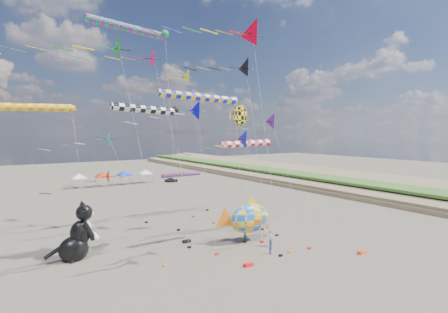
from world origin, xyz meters
TOP-DOWN VIEW (x-y plane):
  - ground at (0.00, 0.00)m, footprint 260.00×260.00m
  - delta_kite_0 at (-14.27, 8.50)m, footprint 13.65×2.25m
  - delta_kite_1 at (-3.19, 23.51)m, footprint 16.67×2.95m
  - delta_kite_2 at (-12.65, 16.98)m, footprint 10.07×1.64m
  - delta_kite_3 at (2.28, 4.62)m, footprint 8.46×1.82m
  - delta_kite_4 at (3.92, 13.25)m, footprint 12.98×2.73m
  - delta_kite_5 at (-0.95, 4.64)m, footprint 12.26×2.81m
  - delta_kite_6 at (-9.29, 24.15)m, footprint 11.55×2.05m
  - delta_kite_7 at (-0.09, 18.84)m, footprint 10.00×2.20m
  - delta_kite_8 at (-5.72, 8.46)m, footprint 8.30×2.00m
  - delta_kite_9 at (-1.55, 4.87)m, footprint 10.35×1.96m
  - windsock_0 at (-17.02, 22.33)m, footprint 9.38×0.88m
  - windsock_1 at (-7.84, 18.45)m, footprint 10.75×0.92m
  - windsock_2 at (2.24, 9.99)m, footprint 7.96×0.72m
  - windsock_3 at (-3.48, 10.06)m, footprint 10.16×0.80m
  - windsock_4 at (2.24, 26.09)m, footprint 7.73×0.66m
  - windsock_5 at (-8.51, 11.83)m, footprint 8.03×0.76m
  - angelfish_kite at (4.37, 14.81)m, footprint 3.74×3.02m
  - cat_inflatable at (-14.79, 14.86)m, footprint 4.20×2.13m
  - fish_inflatable at (2.36, 10.03)m, footprint 6.71×3.33m
  - person_adult at (3.42, 7.52)m, footprint 0.77×0.72m
  - child_green at (2.09, 10.36)m, footprint 0.60×0.55m
  - child_blue at (1.82, 5.76)m, footprint 0.70×0.56m
  - kite_bag_0 at (-2.05, 4.34)m, footprint 0.90×0.44m
  - kite_bag_1 at (9.56, 0.69)m, footprint 0.90×0.44m
  - kite_bag_2 at (-3.62, 13.62)m, footprint 0.90×0.44m
  - kite_bag_3 at (5.64, 16.55)m, footprint 0.90×0.44m
  - tent_row at (1.50, 60.00)m, footprint 19.20×4.20m
  - parked_car at (14.92, 58.00)m, footprint 3.41×1.85m

SIDE VIEW (x-z plane):
  - ground at x=0.00m, z-range 0.00..0.00m
  - kite_bag_0 at x=-2.05m, z-range 0.00..0.30m
  - kite_bag_1 at x=9.56m, z-range 0.00..0.30m
  - kite_bag_2 at x=-3.62m, z-range 0.00..0.30m
  - kite_bag_3 at x=5.64m, z-range 0.00..0.30m
  - child_green at x=2.09m, z-range 0.00..1.00m
  - parked_car at x=14.92m, z-range 0.00..1.10m
  - child_blue at x=1.82m, z-range 0.00..1.11m
  - person_adult at x=3.42m, z-range 0.00..1.78m
  - fish_inflatable at x=2.36m, z-range 0.08..5.31m
  - cat_inflatable at x=-14.79m, z-range 0.00..5.64m
  - tent_row at x=1.50m, z-range 1.25..5.05m
  - windsock_4 at x=2.24m, z-range 2.79..9.12m
  - delta_kite_2 at x=-12.65m, z-range 3.05..11.61m
  - windsock_2 at x=2.24m, z-range 5.27..16.66m
  - delta_kite_6 at x=-9.29m, z-range 4.88..17.38m
  - delta_kite_9 at x=-1.55m, z-range 5.03..17.68m
  - delta_kite_3 at x=2.28m, z-range 5.88..20.15m
  - delta_kite_8 at x=-5.72m, z-range 6.31..21.57m
  - angelfish_kite at x=4.37m, z-range 6.39..22.04m
  - windsock_5 at x=-8.51m, z-range 6.97..21.82m
  - windsock_0 at x=-17.02m, z-range 7.20..22.59m
  - windsock_3 at x=-3.48m, z-range 7.61..23.77m
  - delta_kite_0 at x=-14.27m, z-range 8.62..28.77m
  - delta_kite_7 at x=-0.09m, z-range 8.74..29.05m
  - delta_kite_4 at x=3.92m, z-range 9.18..30.79m
  - delta_kite_5 at x=-0.95m, z-range 9.61..32.13m
  - delta_kite_1 at x=-3.19m, z-range 10.09..33.73m
  - windsock_1 at x=-7.84m, z-range 11.62..35.92m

